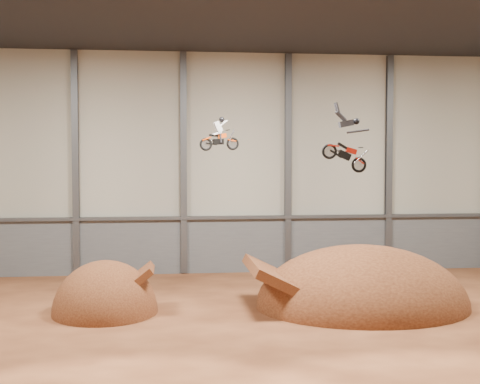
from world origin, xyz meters
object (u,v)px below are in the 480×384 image
at_px(takeoff_ramp, 105,313).
at_px(landing_ramp, 362,306).
at_px(fmx_rider_b, 341,138).
at_px(fmx_rider_a, 220,132).

height_order(takeoff_ramp, landing_ramp, landing_ramp).
height_order(landing_ramp, fmx_rider_b, fmx_rider_b).
relative_size(landing_ramp, fmx_rider_a, 5.30).
height_order(takeoff_ramp, fmx_rider_b, fmx_rider_b).
height_order(fmx_rider_a, fmx_rider_b, fmx_rider_b).
xyz_separation_m(takeoff_ramp, landing_ramp, (12.51, -0.07, 0.00)).
bearing_deg(fmx_rider_b, landing_ramp, 54.95).
bearing_deg(landing_ramp, fmx_rider_b, -125.17).
distance_m(landing_ramp, fmx_rider_b, 8.82).
bearing_deg(takeoff_ramp, fmx_rider_a, 11.96).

